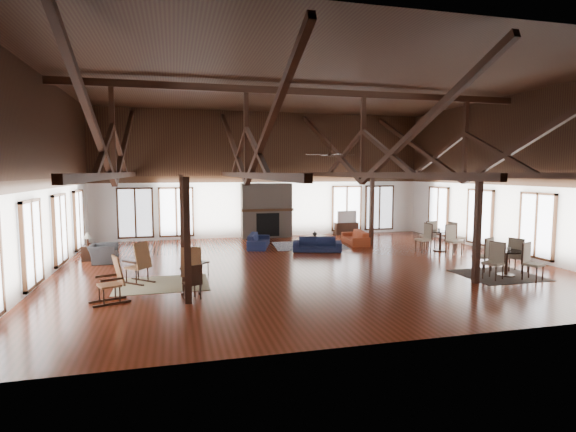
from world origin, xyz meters
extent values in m
plane|color=maroon|center=(0.00, 0.00, 0.00)|extent=(16.00, 16.00, 0.00)
cube|color=black|center=(0.00, 0.00, 6.00)|extent=(16.00, 14.00, 0.02)
cube|color=white|center=(0.00, 7.00, 3.00)|extent=(16.00, 0.02, 6.00)
cube|color=white|center=(0.00, -7.00, 3.00)|extent=(16.00, 0.02, 6.00)
cube|color=white|center=(-8.00, 0.00, 3.00)|extent=(0.02, 14.00, 6.00)
cube|color=white|center=(8.00, 0.00, 3.00)|extent=(0.02, 14.00, 6.00)
cube|color=black|center=(0.00, 0.00, 5.75)|extent=(15.60, 0.18, 0.22)
cube|color=black|center=(-6.00, 0.00, 3.05)|extent=(0.16, 13.70, 0.18)
cube|color=black|center=(-6.00, 0.00, 4.40)|extent=(0.14, 0.14, 2.70)
cube|color=black|center=(-6.00, 3.50, 4.28)|extent=(0.15, 7.07, 3.12)
cube|color=black|center=(-6.00, -3.50, 4.28)|extent=(0.15, 7.07, 3.12)
cube|color=black|center=(-2.00, 0.00, 3.05)|extent=(0.16, 13.70, 0.18)
cube|color=black|center=(-2.00, 0.00, 4.40)|extent=(0.14, 0.14, 2.70)
cube|color=black|center=(-2.00, 3.50, 4.28)|extent=(0.15, 7.07, 3.12)
cube|color=black|center=(-2.00, -3.50, 4.28)|extent=(0.15, 7.07, 3.12)
cube|color=black|center=(2.00, 0.00, 3.05)|extent=(0.16, 13.70, 0.18)
cube|color=black|center=(2.00, 0.00, 4.40)|extent=(0.14, 0.14, 2.70)
cube|color=black|center=(2.00, 3.50, 4.28)|extent=(0.15, 7.07, 3.12)
cube|color=black|center=(2.00, -3.50, 4.28)|extent=(0.15, 7.07, 3.12)
cube|color=black|center=(6.00, 0.00, 3.05)|extent=(0.16, 13.70, 0.18)
cube|color=black|center=(6.00, 0.00, 4.40)|extent=(0.14, 0.14, 2.70)
cube|color=black|center=(6.00, 3.50, 4.28)|extent=(0.15, 7.07, 3.12)
cube|color=black|center=(6.00, -3.50, 4.28)|extent=(0.15, 7.07, 3.12)
cube|color=black|center=(-4.00, -3.50, 1.52)|extent=(0.16, 0.16, 3.05)
cube|color=black|center=(4.00, -3.50, 1.52)|extent=(0.16, 0.16, 3.05)
cube|color=black|center=(-4.00, 3.50, 1.52)|extent=(0.16, 0.16, 3.05)
cube|color=black|center=(4.00, 3.50, 1.52)|extent=(0.16, 0.16, 3.05)
cube|color=#756659|center=(0.00, 6.68, 1.30)|extent=(2.40, 0.62, 2.60)
cube|color=black|center=(0.00, 6.36, 0.65)|extent=(1.10, 0.06, 1.10)
cube|color=black|center=(0.00, 6.40, 1.35)|extent=(2.50, 0.20, 0.12)
cylinder|color=black|center=(0.50, -1.00, 4.05)|extent=(0.04, 0.04, 0.70)
cylinder|color=black|center=(0.50, -1.00, 3.70)|extent=(0.20, 0.20, 0.10)
cube|color=black|center=(0.95, -1.00, 3.70)|extent=(0.70, 0.12, 0.02)
cube|color=black|center=(0.50, -0.55, 3.70)|extent=(0.12, 0.70, 0.02)
cube|color=black|center=(0.05, -1.00, 3.70)|extent=(0.70, 0.12, 0.02)
cube|color=black|center=(0.50, -1.45, 3.70)|extent=(0.12, 0.70, 0.02)
imported|color=#141A38|center=(1.20, 2.47, 0.28)|extent=(2.05, 1.29, 0.56)
imported|color=#161C3D|center=(-0.89, 3.95, 0.29)|extent=(2.10, 1.30, 0.57)
imported|color=#99391D|center=(3.40, 3.84, 0.29)|extent=(2.04, 0.99, 0.57)
cube|color=brown|center=(1.49, 3.81, 0.39)|extent=(1.21, 0.89, 0.06)
cube|color=brown|center=(1.03, 3.63, 0.18)|extent=(0.06, 0.06, 0.36)
cube|color=brown|center=(1.03, 3.99, 0.18)|extent=(0.06, 0.06, 0.36)
cube|color=brown|center=(1.94, 3.63, 0.18)|extent=(0.06, 0.06, 0.36)
cube|color=brown|center=(1.94, 3.99, 0.18)|extent=(0.06, 0.06, 0.36)
imported|color=#B2B2B2|center=(1.55, 3.88, 0.52)|extent=(0.23, 0.23, 0.21)
imported|color=#303133|center=(-6.71, 2.16, 0.32)|extent=(1.01, 0.89, 0.65)
cube|color=black|center=(-7.30, 2.70, 0.27)|extent=(0.41, 0.41, 0.54)
cylinder|color=black|center=(-7.30, 2.70, 0.70)|extent=(0.08, 0.08, 0.32)
cone|color=beige|center=(-7.30, 2.70, 0.92)|extent=(0.29, 0.29, 0.23)
cube|color=brown|center=(-5.36, -1.11, 0.45)|extent=(0.72, 0.72, 0.05)
cube|color=brown|center=(-5.18, -1.27, 0.81)|extent=(0.50, 0.52, 0.75)
cube|color=black|center=(-5.50, -1.27, 0.03)|extent=(0.71, 0.67, 0.05)
cube|color=black|center=(-5.21, -0.95, 0.03)|extent=(0.71, 0.67, 0.05)
cube|color=brown|center=(-3.87, -2.33, 0.46)|extent=(0.57, 0.55, 0.05)
cube|color=brown|center=(-3.90, -2.57, 0.82)|extent=(0.54, 0.25, 0.76)
cube|color=black|center=(-4.09, -2.31, 0.03)|extent=(0.14, 0.93, 0.05)
cube|color=black|center=(-3.66, -2.35, 0.03)|extent=(0.14, 0.93, 0.05)
cube|color=brown|center=(-5.85, -3.01, 0.43)|extent=(0.63, 0.64, 0.05)
cube|color=brown|center=(-5.64, -2.92, 0.78)|extent=(0.36, 0.53, 0.72)
cube|color=black|center=(-5.77, -3.20, 0.03)|extent=(0.84, 0.37, 0.05)
cube|color=black|center=(-5.93, -2.81, 0.03)|extent=(0.84, 0.37, 0.05)
cube|color=black|center=(-3.54, -0.64, 0.41)|extent=(0.54, 0.54, 0.05)
cube|color=black|center=(-3.67, -0.76, 0.66)|extent=(0.28, 0.31, 0.50)
cylinder|color=black|center=(-3.54, -0.64, 0.20)|extent=(0.03, 0.03, 0.41)
cube|color=black|center=(-3.90, -3.18, 0.40)|extent=(0.50, 0.50, 0.04)
cube|color=black|center=(-3.82, -3.33, 0.64)|extent=(0.35, 0.20, 0.49)
cylinder|color=black|center=(-3.90, -3.18, 0.20)|extent=(0.03, 0.03, 0.40)
cylinder|color=black|center=(5.49, -2.95, 0.76)|extent=(0.89, 0.89, 0.04)
cylinder|color=black|center=(5.49, -2.95, 0.39)|extent=(0.10, 0.10, 0.74)
cylinder|color=black|center=(5.49, -2.95, 0.02)|extent=(0.54, 0.54, 0.04)
cylinder|color=black|center=(6.01, 1.36, 0.78)|extent=(0.92, 0.92, 0.04)
cylinder|color=black|center=(6.01, 1.36, 0.40)|extent=(0.10, 0.10, 0.76)
cylinder|color=black|center=(6.01, 1.36, 0.02)|extent=(0.55, 0.55, 0.04)
imported|color=#B2B2B2|center=(5.56, -2.95, 0.83)|extent=(0.14, 0.14, 0.10)
imported|color=#B2B2B2|center=(5.99, 1.44, 0.85)|extent=(0.12, 0.12, 0.09)
cube|color=black|center=(4.11, 6.75, 0.30)|extent=(1.19, 0.45, 0.60)
imported|color=#B2B2B2|center=(4.11, 6.75, 0.90)|extent=(1.05, 0.24, 0.60)
cube|color=tan|center=(-4.66, -1.45, 0.01)|extent=(2.54, 2.00, 0.01)
cube|color=#191E46|center=(1.30, 3.85, 0.01)|extent=(3.22, 2.55, 0.01)
cube|color=black|center=(5.31, -2.87, 0.01)|extent=(2.27, 2.07, 0.01)
camera|label=1|loc=(-4.28, -14.35, 3.17)|focal=28.00mm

